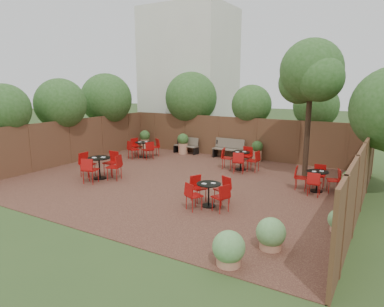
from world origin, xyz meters
The scene contains 13 objects.
ground centered at (0.00, 0.00, 0.00)m, with size 80.00×80.00×0.00m, color #354F23.
courtyard_paving centered at (0.00, 0.00, 0.01)m, with size 12.00×10.00×0.02m, color #3E2119.
fence_back centered at (0.00, 5.00, 1.00)m, with size 12.00×0.08×2.00m, color brown.
fence_left centered at (-6.00, 0.00, 1.00)m, with size 0.08×10.00×2.00m, color brown.
fence_right centered at (6.00, 0.00, 1.00)m, with size 0.08×10.00×2.00m, color brown.
neighbour_building centered at (-4.50, 8.00, 4.00)m, with size 5.00×4.00×8.00m, color silver.
overhang_foliage centered at (-1.68, 2.99, 2.75)m, with size 15.89×10.60×2.79m.
courtyard_tree centered at (3.83, 2.76, 3.90)m, with size 2.51×2.41×5.19m.
park_bench_left centered at (-2.63, 4.62, 0.45)m, with size 1.39×0.59×0.84m.
park_bench_right centered at (-0.23, 4.63, 0.51)m, with size 1.54×0.52×0.95m.
bistro_tables centered at (-0.26, 0.67, 0.46)m, with size 10.05×6.15×0.96m.
planters centered at (-0.63, 3.61, 0.57)m, with size 11.43×4.45×1.06m.
low_shrubs centered at (4.58, -3.65, 0.35)m, with size 2.24×3.43×0.72m.
Camera 1 is at (6.66, -10.46, 3.58)m, focal length 32.20 mm.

